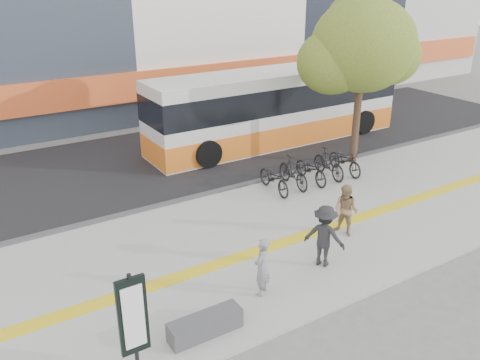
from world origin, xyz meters
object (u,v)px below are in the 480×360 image
street_tree (360,47)px  pedestrian_dark (324,236)px  bench (205,325)px  seated_woman (262,267)px  bus (277,109)px  signboard (133,318)px  pedestrian_tan (346,210)px

street_tree → pedestrian_dark: bearing=-138.5°
bench → seated_woman: size_ratio=1.10×
bench → seated_woman: (1.80, 0.56, 0.50)m
street_tree → pedestrian_dark: (-5.92, -5.24, -3.61)m
street_tree → bus: bearing=104.9°
bus → pedestrian_dark: bus is taller
bench → signboard: signboard is taller
street_tree → bus: size_ratio=0.54×
bus → pedestrian_tan: bus is taller
street_tree → seated_woman: (-7.98, -5.46, -3.71)m
pedestrian_dark → seated_woman: bearing=63.5°
pedestrian_dark → signboard: bearing=68.8°
signboard → pedestrian_dark: bearing=11.3°
pedestrian_tan → bus: bearing=137.7°
bus → seated_woman: 11.53m
street_tree → pedestrian_dark: size_ratio=3.82×
pedestrian_dark → pedestrian_tan: bearing=-92.7°
signboard → street_tree: 13.40m
seated_woman → pedestrian_dark: bearing=150.6°
signboard → pedestrian_tan: bearing=15.8°
seated_woman → pedestrian_tan: bearing=161.7°
street_tree → pedestrian_tan: (-4.36, -4.35, -3.67)m
bench → pedestrian_tan: 5.70m
bench → seated_woman: seated_woman is taller
bench → street_tree: 12.23m
signboard → street_tree: (11.38, 6.33, 3.15)m
bus → pedestrian_tan: bearing=-112.8°
seated_woman → signboard: bearing=-21.0°
seated_woman → bench: bearing=-18.0°
signboard → pedestrian_tan: 7.31m
bus → pedestrian_tan: (-3.38, -8.03, -0.69)m
signboard → seated_woman: (3.40, 0.87, -0.56)m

